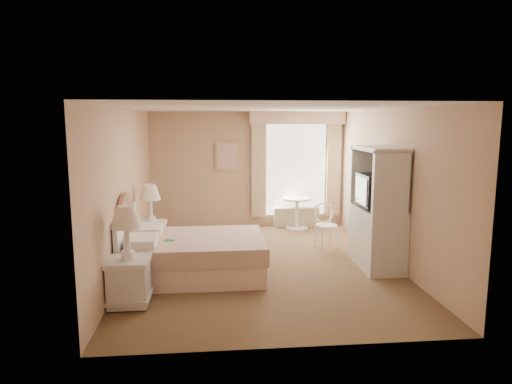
{
  "coord_description": "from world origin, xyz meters",
  "views": [
    {
      "loc": [
        -0.78,
        -7.08,
        2.32
      ],
      "look_at": [
        -0.06,
        0.3,
        1.15
      ],
      "focal_mm": 32.0,
      "sensor_mm": 36.0,
      "label": 1
    }
  ],
  "objects": [
    {
      "name": "framed_art",
      "position": [
        -0.45,
        2.71,
        1.55
      ],
      "size": [
        0.52,
        0.04,
        0.62
      ],
      "color": "tan",
      "rests_on": "room"
    },
    {
      "name": "cafe_chair",
      "position": [
        1.27,
        0.92,
        0.48
      ],
      "size": [
        0.47,
        0.47,
        0.82
      ],
      "rotation": [
        0.0,
        0.0,
        0.2
      ],
      "color": "white",
      "rests_on": "room"
    },
    {
      "name": "nightstand_near",
      "position": [
        -1.84,
        -1.47,
        0.48
      ],
      "size": [
        0.52,
        0.52,
        1.26
      ],
      "color": "silver",
      "rests_on": "room"
    },
    {
      "name": "window",
      "position": [
        1.05,
        2.65,
        1.34
      ],
      "size": [
        2.05,
        0.22,
        2.51
      ],
      "color": "white",
      "rests_on": "room"
    },
    {
      "name": "round_table",
      "position": [
        1.02,
        2.4,
        0.45
      ],
      "size": [
        0.64,
        0.64,
        0.67
      ],
      "color": "white",
      "rests_on": "room"
    },
    {
      "name": "nightstand_far",
      "position": [
        -1.84,
        0.71,
        0.46
      ],
      "size": [
        0.5,
        0.5,
        1.22
      ],
      "color": "silver",
      "rests_on": "room"
    },
    {
      "name": "room",
      "position": [
        0.0,
        0.0,
        1.25
      ],
      "size": [
        4.21,
        5.51,
        2.51
      ],
      "color": "brown",
      "rests_on": "ground"
    },
    {
      "name": "armoire",
      "position": [
        1.81,
        -0.27,
        0.79
      ],
      "size": [
        0.58,
        1.15,
        1.91
      ],
      "color": "silver",
      "rests_on": "room"
    },
    {
      "name": "bed",
      "position": [
        -1.13,
        -0.41,
        0.33
      ],
      "size": [
        2.06,
        1.54,
        1.37
      ],
      "color": "#DFA191",
      "rests_on": "room"
    }
  ]
}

